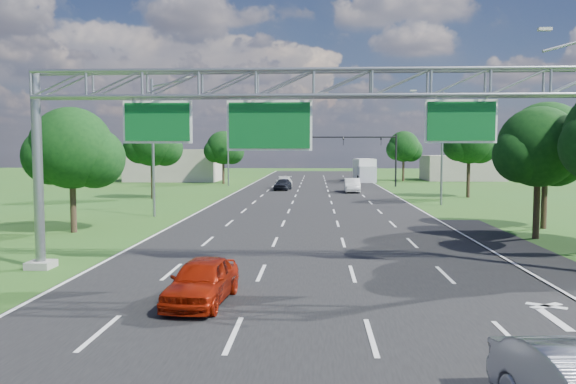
# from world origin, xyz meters

# --- Properties ---
(ground) EXTENTS (220.00, 220.00, 0.00)m
(ground) POSITION_xyz_m (0.00, 30.00, 0.00)
(ground) COLOR #2E5419
(ground) RESTS_ON ground
(road) EXTENTS (18.00, 180.00, 0.02)m
(road) POSITION_xyz_m (0.00, 30.00, 0.00)
(road) COLOR black
(road) RESTS_ON ground
(road_flare) EXTENTS (3.00, 30.00, 0.02)m
(road_flare) POSITION_xyz_m (10.20, 14.00, 0.00)
(road_flare) COLOR black
(road_flare) RESTS_ON ground
(sign_gantry) EXTENTS (23.50, 1.00, 9.56)m
(sign_gantry) POSITION_xyz_m (0.33, 12.00, 6.89)
(sign_gantry) COLOR gray
(sign_gantry) RESTS_ON ground
(traffic_signal) EXTENTS (12.21, 0.24, 7.00)m
(traffic_signal) POSITION_xyz_m (7.48, 65.00, 5.17)
(traffic_signal) COLOR black
(traffic_signal) RESTS_ON ground
(streetlight_l_near) EXTENTS (2.97, 0.22, 10.16)m
(streetlight_l_near) POSITION_xyz_m (-11.30, 30.00, 5.58)
(streetlight_l_near) COLOR gray
(streetlight_l_near) RESTS_ON ground
(streetlight_l_far) EXTENTS (2.97, 0.22, 10.16)m
(streetlight_l_far) POSITION_xyz_m (-11.30, 65.00, 5.58)
(streetlight_l_far) COLOR gray
(streetlight_l_far) RESTS_ON ground
(streetlight_r_mid) EXTENTS (2.97, 0.22, 10.16)m
(streetlight_r_mid) POSITION_xyz_m (11.30, 40.00, 5.58)
(streetlight_r_mid) COLOR gray
(streetlight_r_mid) RESTS_ON ground
(tree_verge_la) EXTENTS (5.76, 4.80, 7.40)m
(tree_verge_la) POSITION_xyz_m (-13.92, 22.04, 4.76)
(tree_verge_la) COLOR #2D2116
(tree_verge_la) RESTS_ON ground
(tree_verge_lb) EXTENTS (5.76, 4.80, 8.06)m
(tree_verge_lb) POSITION_xyz_m (-15.92, 45.04, 5.41)
(tree_verge_lb) COLOR #2D2116
(tree_verge_lb) RESTS_ON ground
(tree_verge_lc) EXTENTS (5.76, 4.80, 7.62)m
(tree_verge_lc) POSITION_xyz_m (-12.92, 70.04, 4.98)
(tree_verge_lc) COLOR #2D2116
(tree_verge_lc) RESTS_ON ground
(tree_verge_rd) EXTENTS (5.76, 4.80, 8.28)m
(tree_verge_rd) POSITION_xyz_m (16.08, 48.04, 5.63)
(tree_verge_rd) COLOR #2D2116
(tree_verge_rd) RESTS_ON ground
(tree_verge_re) EXTENTS (5.76, 4.80, 7.84)m
(tree_verge_re) POSITION_xyz_m (14.08, 78.04, 5.20)
(tree_verge_re) COLOR #2D2116
(tree_verge_re) RESTS_ON ground
(building_left) EXTENTS (14.00, 10.00, 5.00)m
(building_left) POSITION_xyz_m (-22.00, 78.00, 2.50)
(building_left) COLOR #A39989
(building_left) RESTS_ON ground
(building_right) EXTENTS (12.00, 9.00, 4.00)m
(building_right) POSITION_xyz_m (24.00, 82.00, 2.00)
(building_right) COLOR #A39989
(building_right) RESTS_ON ground
(red_coupe) EXTENTS (2.08, 4.39, 1.45)m
(red_coupe) POSITION_xyz_m (-3.27, 7.09, 0.72)
(red_coupe) COLOR #981907
(red_coupe) RESTS_ON ground
(car_queue_a) EXTENTS (2.04, 5.00, 1.45)m
(car_queue_a) POSITION_xyz_m (-3.75, 61.92, 0.73)
(car_queue_a) COLOR silver
(car_queue_a) RESTS_ON ground
(car_queue_c) EXTENTS (2.23, 4.41, 1.44)m
(car_queue_c) POSITION_xyz_m (-3.66, 57.63, 0.72)
(car_queue_c) COLOR black
(car_queue_c) RESTS_ON ground
(car_queue_d) EXTENTS (1.79, 4.92, 1.61)m
(car_queue_d) POSITION_xyz_m (4.56, 54.57, 0.81)
(car_queue_d) COLOR silver
(car_queue_d) RESTS_ON ground
(box_truck) EXTENTS (3.21, 9.43, 3.50)m
(box_truck) POSITION_xyz_m (8.00, 77.92, 1.68)
(box_truck) COLOR white
(box_truck) RESTS_ON ground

